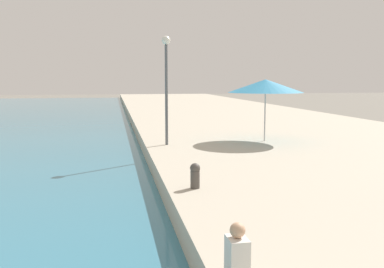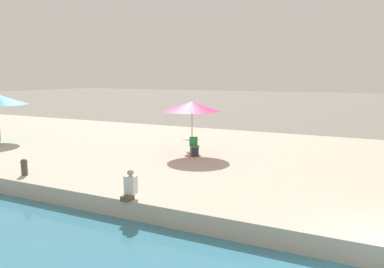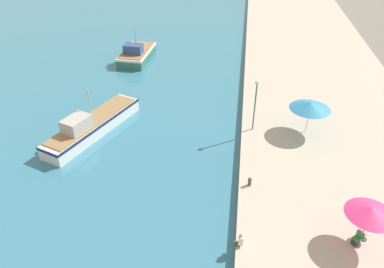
{
  "view_description": "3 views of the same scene",
  "coord_description": "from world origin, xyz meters",
  "px_view_note": "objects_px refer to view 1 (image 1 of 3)",
  "views": [
    {
      "loc": [
        -1.3,
        2.47,
        3.43
      ],
      "look_at": [
        1.5,
        17.62,
        1.44
      ],
      "focal_mm": 40.0,
      "sensor_mm": 36.0,
      "label": 1
    },
    {
      "loc": [
        -9.05,
        0.85,
        4.47
      ],
      "look_at": [
        7.24,
        8.95,
        1.64
      ],
      "focal_mm": 35.0,
      "sensor_mm": 36.0,
      "label": 2
    },
    {
      "loc": [
        -0.5,
        -7.2,
        17.86
      ],
      "look_at": [
        -4.0,
        18.0,
        1.24
      ],
      "focal_mm": 35.0,
      "sensor_mm": 36.0,
      "label": 3
    }
  ],
  "objects_px": {
    "person_at_quay": "(234,262)",
    "mooring_bollard": "(195,175)",
    "cafe_umbrella_white": "(266,86)",
    "lamppost": "(166,72)"
  },
  "relations": [
    {
      "from": "person_at_quay",
      "to": "mooring_bollard",
      "type": "height_order",
      "value": "person_at_quay"
    },
    {
      "from": "cafe_umbrella_white",
      "to": "person_at_quay",
      "type": "height_order",
      "value": "cafe_umbrella_white"
    },
    {
      "from": "cafe_umbrella_white",
      "to": "lamppost",
      "type": "xyz_separation_m",
      "value": [
        -4.47,
        -0.27,
        0.61
      ]
    },
    {
      "from": "lamppost",
      "to": "cafe_umbrella_white",
      "type": "bearing_deg",
      "value": 3.41
    },
    {
      "from": "mooring_bollard",
      "to": "lamppost",
      "type": "relative_size",
      "value": 0.14
    },
    {
      "from": "person_at_quay",
      "to": "lamppost",
      "type": "height_order",
      "value": "lamppost"
    },
    {
      "from": "person_at_quay",
      "to": "lamppost",
      "type": "relative_size",
      "value": 0.21
    },
    {
      "from": "cafe_umbrella_white",
      "to": "lamppost",
      "type": "relative_size",
      "value": 0.73
    },
    {
      "from": "mooring_bollard",
      "to": "lamppost",
      "type": "height_order",
      "value": "lamppost"
    },
    {
      "from": "person_at_quay",
      "to": "mooring_bollard",
      "type": "xyz_separation_m",
      "value": [
        0.51,
        5.37,
        -0.06
      ]
    }
  ]
}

